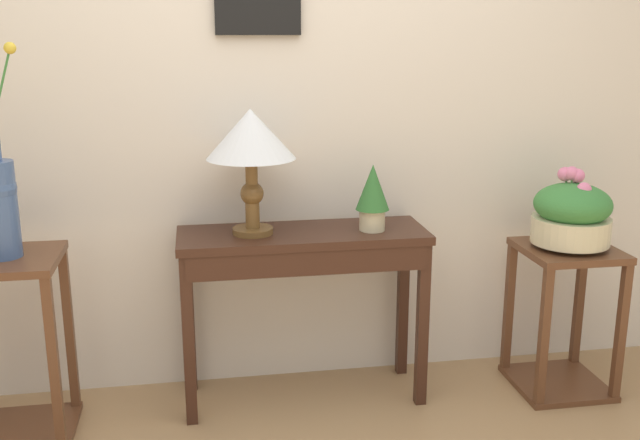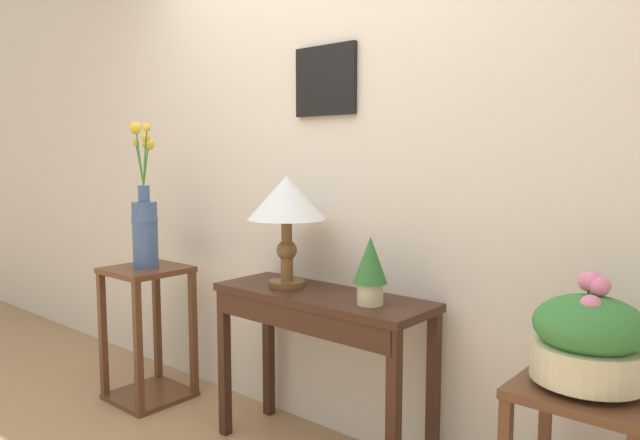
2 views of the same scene
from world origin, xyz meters
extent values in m
cube|color=beige|center=(0.00, 1.34, 1.40)|extent=(9.00, 0.10, 2.80)
cube|color=black|center=(-0.03, 1.28, 1.69)|extent=(0.35, 0.02, 0.32)
cube|color=tan|center=(-0.03, 1.27, 1.69)|extent=(0.28, 0.01, 0.26)
cube|color=#381E14|center=(0.11, 1.07, 0.73)|extent=(1.02, 0.36, 0.03)
cube|color=#381E14|center=(0.11, 0.91, 0.66)|extent=(0.96, 0.03, 0.10)
cube|color=#381E14|center=(-0.37, 0.93, 0.36)|extent=(0.05, 0.04, 0.71)
cube|color=#381E14|center=(0.59, 0.93, 0.36)|extent=(0.04, 0.04, 0.71)
cube|color=#381E14|center=(-0.37, 1.22, 0.36)|extent=(0.05, 0.04, 0.71)
cube|color=#381E14|center=(0.59, 1.22, 0.36)|extent=(0.04, 0.04, 0.71)
cylinder|color=brown|center=(-0.09, 1.07, 0.76)|extent=(0.17, 0.17, 0.02)
cylinder|color=brown|center=(-0.09, 1.07, 0.84)|extent=(0.06, 0.06, 0.14)
sphere|color=brown|center=(-0.09, 1.07, 0.91)|extent=(0.09, 0.09, 0.09)
cylinder|color=brown|center=(-0.09, 1.07, 0.99)|extent=(0.05, 0.05, 0.14)
cone|color=silver|center=(-0.09, 1.07, 1.15)|extent=(0.36, 0.36, 0.20)
cylinder|color=beige|center=(0.40, 1.04, 0.79)|extent=(0.11, 0.11, 0.09)
cone|color=#2D662D|center=(0.40, 1.04, 0.93)|extent=(0.14, 0.14, 0.19)
cube|color=#56331E|center=(-1.02, 0.94, 0.73)|extent=(0.39, 0.39, 0.03)
cube|color=#56331E|center=(-1.02, 0.94, 0.01)|extent=(0.39, 0.39, 0.03)
cube|color=#56331E|center=(-1.19, 0.76, 0.37)|extent=(0.04, 0.03, 0.68)
cube|color=#56331E|center=(-0.85, 0.76, 0.37)|extent=(0.03, 0.03, 0.68)
cube|color=#56331E|center=(-1.19, 1.11, 0.37)|extent=(0.04, 0.04, 0.68)
cube|color=#56331E|center=(-0.85, 1.11, 0.37)|extent=(0.03, 0.04, 0.68)
cylinder|color=#3D5684|center=(-1.02, 0.94, 0.92)|extent=(0.13, 0.13, 0.36)
sphere|color=#3D5684|center=(-1.02, 0.94, 1.00)|extent=(0.14, 0.14, 0.14)
cylinder|color=#3D5684|center=(-1.02, 0.94, 1.14)|extent=(0.06, 0.06, 0.09)
cylinder|color=#387A38|center=(-1.01, 0.94, 1.31)|extent=(0.04, 0.02, 0.26)
sphere|color=gold|center=(-0.99, 0.94, 1.44)|extent=(0.05, 0.05, 0.05)
cylinder|color=#387A38|center=(-1.05, 0.94, 1.30)|extent=(0.06, 0.01, 0.23)
sphere|color=gold|center=(-1.08, 0.93, 1.41)|extent=(0.04, 0.04, 0.04)
cylinder|color=#387A38|center=(-0.97, 0.92, 1.34)|extent=(0.11, 0.05, 0.31)
sphere|color=gold|center=(-0.91, 0.90, 1.49)|extent=(0.04, 0.04, 0.04)
cylinder|color=#387A38|center=(-1.03, 0.93, 1.34)|extent=(0.04, 0.03, 0.31)
sphere|color=gold|center=(-1.05, 0.92, 1.49)|extent=(0.07, 0.07, 0.07)
cylinder|color=#387A38|center=(-1.05, 0.98, 1.30)|extent=(0.07, 0.09, 0.23)
sphere|color=gold|center=(-1.08, 1.02, 1.41)|extent=(0.07, 0.07, 0.07)
cube|color=#56331E|center=(1.25, 0.97, 0.64)|extent=(0.39, 0.39, 0.03)
cylinder|color=beige|center=(1.25, 0.97, 0.66)|extent=(0.15, 0.15, 0.02)
cylinder|color=beige|center=(1.25, 0.97, 0.73)|extent=(0.33, 0.33, 0.11)
ellipsoid|color=#387A38|center=(1.25, 0.97, 0.84)|extent=(0.32, 0.32, 0.18)
cylinder|color=#387A38|center=(1.26, 0.98, 0.87)|extent=(0.03, 0.03, 0.18)
sphere|color=pink|center=(1.27, 0.99, 0.96)|extent=(0.06, 0.06, 0.06)
cylinder|color=#387A38|center=(1.23, 0.99, 0.87)|extent=(0.03, 0.06, 0.18)
sphere|color=pink|center=(1.22, 1.02, 0.96)|extent=(0.06, 0.06, 0.06)
cylinder|color=#387A38|center=(1.25, 0.95, 0.85)|extent=(0.03, 0.06, 0.13)
sphere|color=pink|center=(1.26, 0.92, 0.91)|extent=(0.06, 0.06, 0.06)
cylinder|color=#387A38|center=(1.24, 0.98, 0.88)|extent=(0.01, 0.03, 0.18)
sphere|color=pink|center=(1.24, 1.00, 0.97)|extent=(0.06, 0.06, 0.06)
camera|label=1|loc=(-0.30, -1.78, 1.55)|focal=40.92mm
camera|label=2|loc=(1.73, -0.83, 1.34)|focal=32.73mm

